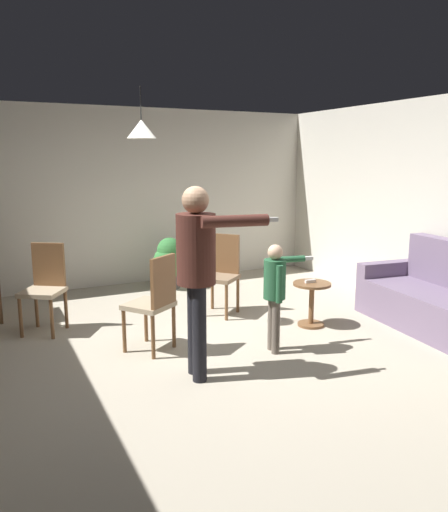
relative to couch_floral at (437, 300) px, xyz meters
The scene contains 13 objects.
ground 2.74m from the couch_floral, 169.62° to the left, with size 7.68×7.68×0.00m, color #B2A893.
wall_back 4.67m from the couch_floral, 125.90° to the left, with size 6.40×0.10×2.70m, color silver.
wall_right 1.25m from the couch_floral, 42.77° to the left, with size 0.10×6.40×2.70m, color silver.
couch_floral is the anchor object (origin of this frame).
side_table_by_couch 1.44m from the couch_floral, 151.46° to the left, with size 0.44×0.44×0.52m.
person_adult 3.09m from the couch_floral, behind, with size 0.81×0.58×1.71m.
person_child 2.11m from the couch_floral, behind, with size 0.60×0.32×1.11m.
dining_chair_by_counter 2.56m from the couch_floral, 141.08° to the left, with size 0.59×0.59×1.00m.
dining_chair_near_wall 3.25m from the couch_floral, 167.00° to the left, with size 0.59×0.59×1.00m.
dining_chair_spare 4.48m from the couch_floral, 155.36° to the left, with size 0.58×0.58×1.00m.
potted_plant_corner 3.75m from the couch_floral, 124.89° to the left, with size 0.50×0.50×0.77m.
spare_remote_on_table 1.47m from the couch_floral, 151.32° to the left, with size 0.04×0.13×0.04m, color white.
ceiling_light_pendant 3.86m from the couch_floral, 154.45° to the left, with size 0.32×0.32×0.55m.
Camera 1 is at (-2.00, -4.46, 1.94)m, focal length 35.34 mm.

